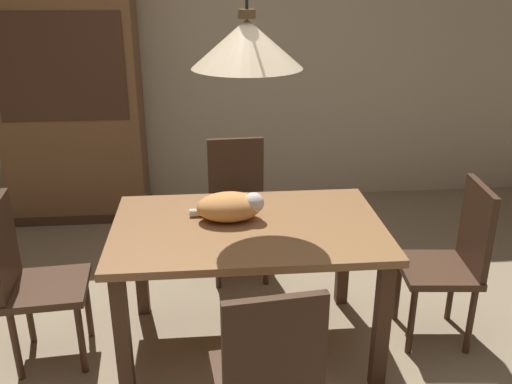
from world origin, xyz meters
TOP-DOWN VIEW (x-y plane):
  - back_wall at (0.00, 2.65)m, footprint 6.40×0.10m
  - dining_table at (-0.10, 0.37)m, footprint 1.40×0.90m
  - chair_near_front at (-0.09, -0.51)m, footprint 0.44×0.44m
  - chair_far_back at (-0.10, 1.25)m, footprint 0.42×0.42m
  - chair_right_side at (1.03, 0.37)m, footprint 0.43×0.43m
  - chair_left_side at (-1.23, 0.37)m, footprint 0.43×0.43m
  - cat_sleeping at (-0.18, 0.44)m, footprint 0.39×0.23m
  - pendant_lamp at (-0.10, 0.37)m, footprint 0.52×0.52m
  - hutch_bookcase at (-1.38, 2.32)m, footprint 1.12×0.45m

SIDE VIEW (x-z plane):
  - chair_near_front at x=-0.09m, z-range 0.05..0.98m
  - chair_far_back at x=-0.10m, z-range 0.05..0.98m
  - chair_right_side at x=1.03m, z-range 0.05..0.98m
  - chair_left_side at x=-1.23m, z-range 0.05..0.98m
  - dining_table at x=-0.10m, z-range 0.27..1.02m
  - cat_sleeping at x=-0.18m, z-range 0.75..0.90m
  - hutch_bookcase at x=-1.38m, z-range -0.04..1.81m
  - back_wall at x=0.00m, z-range 0.00..2.90m
  - pendant_lamp at x=-0.10m, z-range 1.01..2.31m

